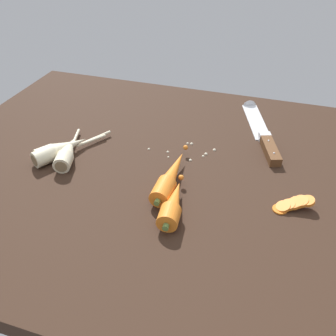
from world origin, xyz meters
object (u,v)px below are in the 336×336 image
Objects in this scene: whole_carrot at (170,177)px; whole_carrot_second at (173,204)px; chefs_knife at (259,127)px; carrot_slice_stack at (293,204)px; parsnip_front at (60,149)px; parsnip_mid_left at (67,153)px; parsnip_mid_right at (61,150)px.

whole_carrot is 8.94cm from whole_carrot_second.
carrot_slice_stack reaches higher than chefs_knife.
parsnip_mid_left is (2.43, -0.82, 0.00)cm from parsnip_front.
whole_carrot is 28.92cm from parsnip_mid_right.
chefs_knife is 34.60cm from whole_carrot.
parsnip_mid_left is 2.23× the size of carrot_slice_stack.
carrot_slice_stack is (23.06, 8.53, -1.02)cm from whole_carrot_second.
parsnip_mid_right is at bearing -25.50° from parsnip_front.
parsnip_mid_left is at bearing 161.16° from whole_carrot_second.
carrot_slice_stack is (52.85, -1.63, -0.90)cm from parsnip_mid_left.
whole_carrot reaches higher than parsnip_front.
parsnip_mid_left is (-29.79, 10.17, -0.12)cm from whole_carrot_second.
parsnip_mid_right is at bearing 162.18° from parsnip_mid_left.
whole_carrot_second is at bearing -69.47° from whole_carrot.
whole_carrot is 1.35× the size of whole_carrot_second.
chefs_knife is 1.88× the size of parsnip_mid_left.
whole_carrot_second is 24.61cm from carrot_slice_stack.
whole_carrot_second is 33.74cm from parsnip_mid_right.
parsnip_mid_right is at bearing 177.58° from carrot_slice_stack.
carrot_slice_stack is at bearing -71.77° from chefs_knife.
parsnip_front is 0.31cm from parsnip_mid_right.
whole_carrot reaches higher than chefs_knife.
parsnip_front is at bearing 154.50° from parsnip_mid_right.
parsnip_mid_left is at bearing 176.15° from whole_carrot.
parsnip_mid_right is at bearing -148.05° from chefs_knife.
whole_carrot_second is 0.83× the size of parsnip_mid_right.
parsnip_mid_left reaches higher than carrot_slice_stack.
whole_carrot_second is at bearing -18.84° from parsnip_mid_left.
chefs_knife is at bearing 31.95° from parsnip_mid_right.
parsnip_mid_right reaches higher than carrot_slice_stack.
whole_carrot_second reaches higher than parsnip_mid_left.
carrot_slice_stack is (10.01, -30.38, 0.43)cm from chefs_knife.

